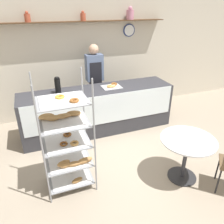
{
  "coord_description": "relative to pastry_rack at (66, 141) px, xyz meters",
  "views": [
    {
      "loc": [
        -1.23,
        -2.78,
        2.52
      ],
      "look_at": [
        0.0,
        0.44,
        0.81
      ],
      "focal_mm": 35.0,
      "sensor_mm": 36.0,
      "label": 1
    }
  ],
  "objects": [
    {
      "name": "display_counter",
      "position": [
        0.92,
        1.41,
        -0.31
      ],
      "size": [
        3.18,
        0.74,
        0.95
      ],
      "color": "#333338",
      "rests_on": "ground_plane"
    },
    {
      "name": "cafe_table",
      "position": [
        1.71,
        -0.51,
        -0.23
      ],
      "size": [
        0.82,
        0.82,
        0.72
      ],
      "color": "#262628",
      "rests_on": "ground_plane"
    },
    {
      "name": "pastry_rack",
      "position": [
        0.0,
        0.0,
        0.0
      ],
      "size": [
        0.69,
        0.56,
        1.75
      ],
      "color": "gray",
      "rests_on": "ground_plane"
    },
    {
      "name": "person_worker",
      "position": [
        1.04,
        2.02,
        0.18
      ],
      "size": [
        0.38,
        0.23,
        1.75
      ],
      "color": "#282833",
      "rests_on": "ground_plane"
    },
    {
      "name": "back_wall",
      "position": [
        0.92,
        2.47,
        0.58
      ],
      "size": [
        10.0,
        0.3,
        2.7
      ],
      "color": "beige",
      "rests_on": "ground_plane"
    },
    {
      "name": "donut_tray_counter",
      "position": [
        1.24,
        1.44,
        0.18
      ],
      "size": [
        0.39,
        0.32,
        0.05
      ],
      "color": "silver",
      "rests_on": "display_counter"
    },
    {
      "name": "coffee_carafe",
      "position": [
        0.13,
        1.49,
        0.32
      ],
      "size": [
        0.11,
        0.11,
        0.33
      ],
      "color": "black",
      "rests_on": "display_counter"
    },
    {
      "name": "ground_plane",
      "position": [
        0.92,
        0.15,
        -0.79
      ],
      "size": [
        14.0,
        14.0,
        0.0
      ],
      "primitive_type": "plane",
      "color": "gray"
    }
  ]
}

